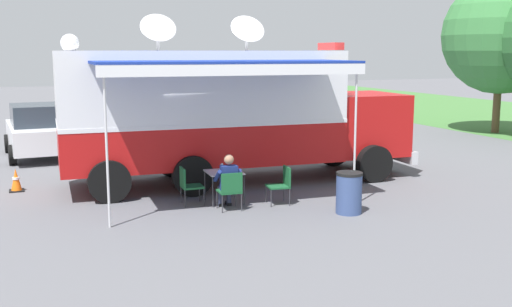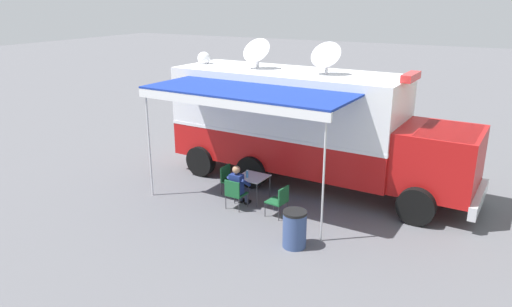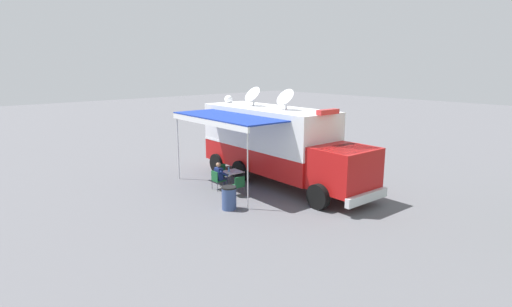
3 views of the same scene
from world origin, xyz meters
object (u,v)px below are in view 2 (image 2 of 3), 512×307
trash_bin (295,229)px  water_bottle (247,174)px  command_truck (308,123)px  seated_responder (238,185)px  car_behind_truck (267,105)px  folding_chair_spare_by_truck (280,199)px  folding_table (252,178)px  traffic_cone (188,143)px  folding_chair_beside_table (229,178)px  folding_chair_at_table (235,192)px

trash_bin → water_bottle: bearing=-127.9°
command_truck → seated_responder: command_truck is taller
seated_responder → trash_bin: bearing=60.3°
car_behind_truck → trash_bin: bearing=30.6°
seated_responder → trash_bin: (1.32, 2.32, -0.20)m
command_truck → water_bottle: size_ratio=42.82×
folding_chair_spare_by_truck → trash_bin: size_ratio=0.96×
command_truck → trash_bin: command_truck is taller
water_bottle → folding_table: bearing=146.8°
command_truck → trash_bin: (3.97, 1.38, -1.49)m
command_truck → car_behind_truck: 7.77m
traffic_cone → folding_chair_beside_table: bearing=51.5°
seated_responder → traffic_cone: bearing=-129.3°
car_behind_truck → seated_responder: bearing=22.6°
command_truck → folding_chair_at_table: 3.31m
water_bottle → folding_chair_spare_by_truck: water_bottle is taller
folding_chair_at_table → folding_table: bearing=171.2°
folding_chair_at_table → command_truck: bearing=161.4°
water_bottle → traffic_cone: bearing=-125.3°
water_bottle → car_behind_truck: car_behind_truck is taller
seated_responder → car_behind_truck: (-8.80, -3.67, 0.23)m
traffic_cone → car_behind_truck: 5.28m
folding_chair_spare_by_truck → car_behind_truck: bearing=-150.6°
trash_bin → car_behind_truck: (-10.12, -5.99, 0.42)m
folding_chair_beside_table → car_behind_truck: bearing=-160.1°
folding_table → car_behind_truck: size_ratio=0.19×
command_truck → water_bottle: command_truck is taller
water_bottle → traffic_cone: 5.45m
water_bottle → folding_chair_spare_by_truck: bearing=68.7°
folding_table → command_truck: bearing=157.8°
car_behind_truck → folding_chair_at_table: bearing=22.2°
folding_chair_beside_table → traffic_cone: folding_chair_beside_table is taller
folding_chair_beside_table → seated_responder: seated_responder is taller
command_truck → water_bottle: (2.18, -0.92, -1.11)m
folding_chair_at_table → folding_chair_beside_table: (-0.87, -0.73, 0.00)m
water_bottle → folding_chair_at_table: (0.66, -0.03, -0.32)m
water_bottle → folding_chair_spare_by_truck: (0.50, 1.28, -0.32)m
folding_table → folding_chair_spare_by_truck: bearing=61.5°
folding_chair_at_table → seated_responder: (-0.19, 0.01, 0.14)m
traffic_cone → command_truck: bearing=79.8°
command_truck → water_bottle: 2.61m
command_truck → folding_table: command_truck is taller
folding_chair_spare_by_truck → seated_responder: 1.31m
traffic_cone → folding_table: bearing=56.5°
folding_chair_at_table → folding_chair_beside_table: 1.13m
folding_chair_beside_table → command_truck: bearing=139.5°
folding_table → folding_chair_spare_by_truck: (0.64, 1.19, -0.16)m
folding_chair_at_table → folding_chair_spare_by_truck: (-0.16, 1.31, 0.00)m
command_truck → seated_responder: (2.64, -0.94, -1.30)m
folding_chair_at_table → seated_responder: 0.23m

